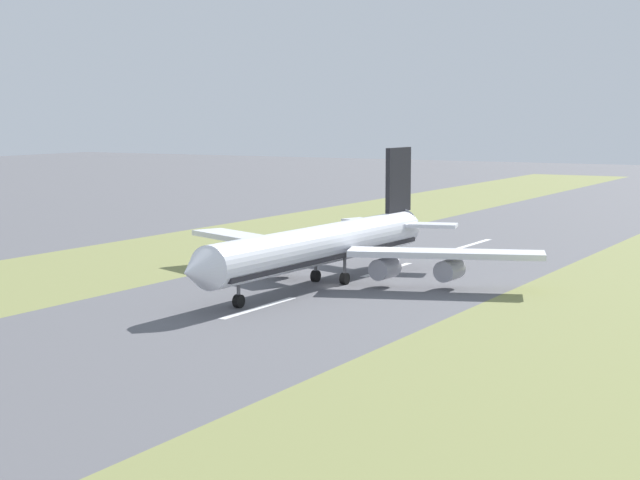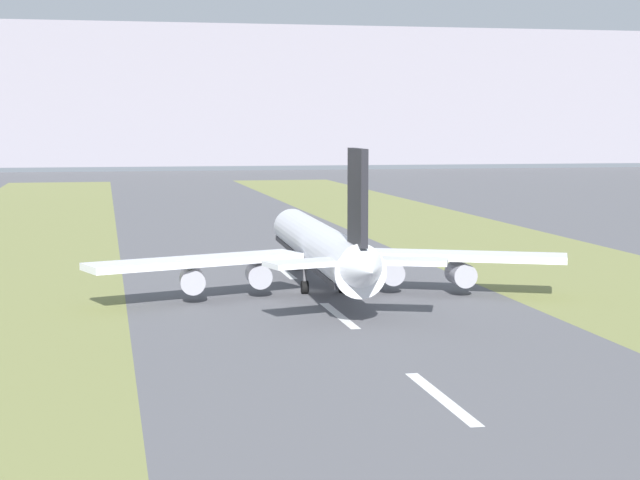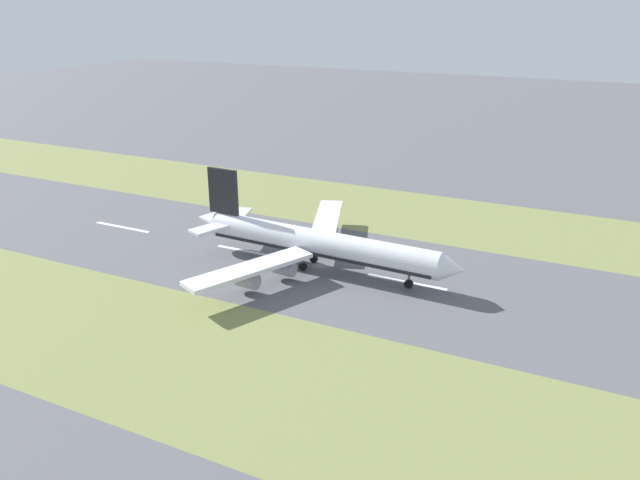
{
  "view_description": "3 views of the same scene",
  "coord_description": "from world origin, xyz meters",
  "views": [
    {
      "loc": [
        -76.05,
        140.65,
        26.22
      ],
      "look_at": [
        1.72,
        0.77,
        7.0
      ],
      "focal_mm": 60.0,
      "sensor_mm": 36.0,
      "label": 1
    },
    {
      "loc": [
        -27.4,
        -143.29,
        22.75
      ],
      "look_at": [
        1.72,
        0.77,
        7.0
      ],
      "focal_mm": 60.0,
      "sensor_mm": 36.0,
      "label": 2
    },
    {
      "loc": [
        118.55,
        57.43,
        57.23
      ],
      "look_at": [
        1.72,
        0.77,
        7.0
      ],
      "focal_mm": 35.0,
      "sensor_mm": 36.0,
      "label": 3
    }
  ],
  "objects": [
    {
      "name": "centreline_dash_mid",
      "position": [
        0.0,
        -19.23,
        0.01
      ],
      "size": [
        1.2,
        18.0,
        0.01
      ],
      "primitive_type": "cube",
      "color": "silver",
      "rests_on": "ground"
    },
    {
      "name": "ground_plane",
      "position": [
        0.0,
        0.0,
        0.0
      ],
      "size": [
        800.0,
        800.0,
        0.0
      ],
      "primitive_type": "plane",
      "color": "#56565B"
    },
    {
      "name": "mountain_ridge",
      "position": [
        0.0,
        520.0,
        39.87
      ],
      "size": [
        800.0,
        120.0,
        79.73
      ],
      "primitive_type": "cube",
      "color": "gray",
      "rests_on": "ground"
    },
    {
      "name": "centreline_dash_near",
      "position": [
        0.0,
        -59.23,
        0.01
      ],
      "size": [
        1.2,
        18.0,
        0.01
      ],
      "primitive_type": "cube",
      "color": "silver",
      "rests_on": "ground"
    },
    {
      "name": "centreline_dash_far",
      "position": [
        0.0,
        20.77,
        0.01
      ],
      "size": [
        1.2,
        18.0,
        0.01
      ],
      "primitive_type": "cube",
      "color": "silver",
      "rests_on": "ground"
    },
    {
      "name": "grass_median_east",
      "position": [
        45.0,
        0.0,
        0.0
      ],
      "size": [
        40.0,
        600.0,
        0.01
      ],
      "primitive_type": "cube",
      "color": "olive",
      "rests_on": "ground"
    },
    {
      "name": "airplane_main_jet",
      "position": [
        1.66,
        -1.13,
        6.02
      ],
      "size": [
        64.1,
        67.15,
        20.2
      ],
      "color": "silver",
      "rests_on": "ground"
    }
  ]
}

